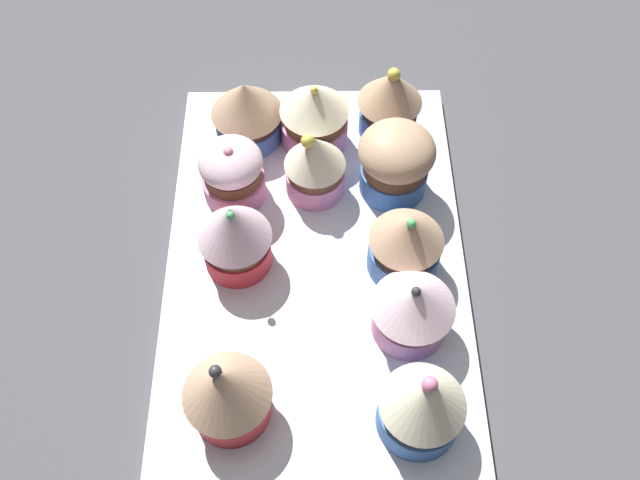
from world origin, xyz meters
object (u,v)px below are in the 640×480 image
cupcake_5 (317,164)px  cupcake_10 (428,404)px  cupcake_4 (315,115)px  cupcake_9 (417,308)px  cupcake_0 (250,110)px  cupcake_8 (410,242)px  cupcake_1 (236,172)px  cupcake_2 (238,240)px  cupcake_6 (394,101)px  baking_tray (320,263)px  cupcake_3 (232,392)px  cupcake_7 (400,161)px

cupcake_5 → cupcake_10: 22.55cm
cupcake_10 → cupcake_5: bearing=-160.8°
cupcake_4 → cupcake_9: size_ratio=1.08×
cupcake_0 → cupcake_8: size_ratio=0.95×
cupcake_1 → cupcake_2: bearing=5.1°
cupcake_1 → cupcake_10: bearing=34.6°
cupcake_5 → cupcake_6: size_ratio=0.95×
cupcake_1 → cupcake_9: bearing=47.1°
cupcake_4 → cupcake_10: (26.79, 7.56, 0.20)cm
baking_tray → cupcake_4: bearing=-178.6°
cupcake_9 → cupcake_4: bearing=-158.6°
cupcake_4 → cupcake_5: bearing=1.4°
cupcake_3 → cupcake_5: 21.21cm
cupcake_4 → cupcake_7: cupcake_4 is taller
cupcake_1 → cupcake_7: (-0.55, 14.01, 0.62)cm
cupcake_2 → cupcake_8: cupcake_2 is taller
cupcake_1 → cupcake_5: 6.95cm
cupcake_2 → cupcake_6: size_ratio=1.03×
cupcake_1 → cupcake_5: (-0.46, 6.92, 0.43)cm
cupcake_1 → cupcake_3: size_ratio=0.83×
cupcake_2 → cupcake_6: (-14.76, 13.29, -0.15)cm
cupcake_6 → cupcake_8: bearing=1.3°
cupcake_8 → cupcake_2: bearing=-90.4°
cupcake_4 → cupcake_2: bearing=-24.6°
cupcake_3 → cupcake_10: (0.98, 13.51, -0.09)cm
cupcake_7 → cupcake_0: bearing=-115.1°
cupcake_1 → cupcake_7: 14.03cm
cupcake_5 → cupcake_9: size_ratio=1.06×
cupcake_0 → cupcake_4: (0.69, 5.80, 0.09)cm
cupcake_1 → cupcake_8: cupcake_8 is taller
cupcake_0 → cupcake_2: (14.08, -0.33, 0.46)cm
cupcake_5 → cupcake_7: bearing=90.7°
cupcake_2 → cupcake_7: size_ratio=1.12×
cupcake_3 → cupcake_5: cupcake_3 is taller
baking_tray → cupcake_7: size_ratio=5.56×
cupcake_8 → cupcake_10: size_ratio=0.90×
cupcake_3 → cupcake_6: bearing=154.3°
cupcake_2 → cupcake_8: (0.10, 13.62, -0.50)cm
cupcake_9 → cupcake_10: bearing=0.1°
cupcake_5 → cupcake_0: bearing=-136.2°
cupcake_0 → cupcake_1: bearing=-8.4°
cupcake_0 → cupcake_3: cupcake_3 is taller
cupcake_2 → cupcake_8: 13.63cm
cupcake_10 → cupcake_0: bearing=-154.1°
cupcake_10 → cupcake_8: bearing=-179.7°
baking_tray → cupcake_8: size_ratio=5.48×
cupcake_1 → cupcake_6: (-7.32, 13.94, 0.77)cm
cupcake_0 → baking_tray: bearing=24.2°
cupcake_9 → cupcake_7: bearing=-178.7°
cupcake_7 → cupcake_3: bearing=-32.8°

